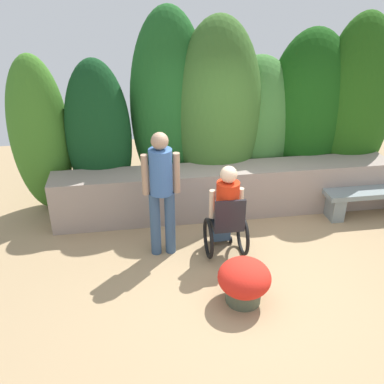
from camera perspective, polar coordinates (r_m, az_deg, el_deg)
name	(u,v)px	position (r m, az deg, el deg)	size (l,w,h in m)	color
ground_plane	(252,275)	(5.60, 8.15, -11.00)	(10.68, 10.68, 0.00)	#9F835E
stone_retaining_wall	(225,191)	(6.72, 4.51, 0.19)	(5.34, 0.57, 0.79)	gray
hedge_backdrop	(237,117)	(7.01, 6.08, 10.07)	(6.21, 1.21, 3.09)	#3E7724
stone_bench	(368,198)	(7.24, 22.75, -0.74)	(1.48, 0.43, 0.46)	gray
person_in_wheelchair	(226,214)	(5.62, 4.61, -2.93)	(0.53, 0.66, 1.33)	black
person_standing_companion	(161,187)	(5.45, -4.17, 0.69)	(0.49, 0.30, 1.75)	#344F70
flower_pot_terracotta_by_wall	(244,281)	(5.02, 7.06, -11.81)	(0.62, 0.62, 0.55)	#49523E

